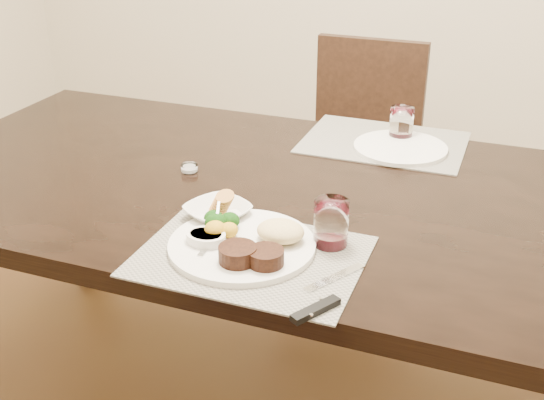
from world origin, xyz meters
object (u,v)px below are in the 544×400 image
at_px(cracker_bowl, 218,212).
at_px(dinner_plate, 248,243).
at_px(steak_knife, 320,301).
at_px(far_plate, 400,148).
at_px(chair_far, 360,148).
at_px(wine_glass_near, 331,225).

bearing_deg(cracker_bowl, dinner_plate, -41.75).
height_order(steak_knife, far_plate, steak_knife).
bearing_deg(cracker_bowl, steak_knife, -36.80).
xyz_separation_m(chair_far, steak_knife, (0.26, -1.39, 0.26)).
relative_size(cracker_bowl, wine_glass_near, 1.80).
relative_size(dinner_plate, steak_knife, 1.29).
height_order(chair_far, steak_knife, chair_far).
distance_m(cracker_bowl, wine_glass_near, 0.27).
relative_size(dinner_plate, wine_glass_near, 3.06).
distance_m(cracker_bowl, far_plate, 0.64).
distance_m(chair_far, wine_glass_near, 1.23).
xyz_separation_m(cracker_bowl, wine_glass_near, (0.27, -0.02, 0.03)).
relative_size(dinner_plate, far_plate, 1.18).
relative_size(wine_glass_near, far_plate, 0.39).
distance_m(steak_knife, wine_glass_near, 0.23).
bearing_deg(steak_knife, wine_glass_near, 132.44).
bearing_deg(dinner_plate, far_plate, 97.75).
bearing_deg(wine_glass_near, far_plate, 86.71).
bearing_deg(wine_glass_near, steak_knife, -78.16).
distance_m(steak_knife, cracker_bowl, 0.40).
xyz_separation_m(wine_glass_near, far_plate, (0.03, 0.59, -0.04)).
relative_size(chair_far, cracker_bowl, 4.92).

